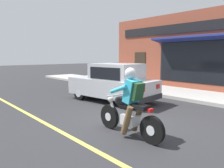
{
  "coord_description": "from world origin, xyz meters",
  "views": [
    {
      "loc": [
        -4.3,
        -4.15,
        1.9
      ],
      "look_at": [
        0.46,
        1.29,
        0.95
      ],
      "focal_mm": 35.0,
      "sensor_mm": 36.0,
      "label": 1
    }
  ],
  "objects_px": {
    "car_hatchback": "(113,83)",
    "traffic_cone": "(116,77)",
    "motorcycle_with_rider": "(130,108)",
    "fire_hydrant": "(131,79)"
  },
  "relations": [
    {
      "from": "car_hatchback",
      "to": "traffic_cone",
      "type": "height_order",
      "value": "car_hatchback"
    },
    {
      "from": "car_hatchback",
      "to": "traffic_cone",
      "type": "distance_m",
      "value": 5.7
    },
    {
      "from": "motorcycle_with_rider",
      "to": "traffic_cone",
      "type": "relative_size",
      "value": 3.37
    },
    {
      "from": "motorcycle_with_rider",
      "to": "car_hatchback",
      "type": "bearing_deg",
      "value": 54.12
    },
    {
      "from": "motorcycle_with_rider",
      "to": "fire_hydrant",
      "type": "relative_size",
      "value": 2.3
    },
    {
      "from": "traffic_cone",
      "to": "fire_hydrant",
      "type": "bearing_deg",
      "value": -111.58
    },
    {
      "from": "car_hatchback",
      "to": "traffic_cone",
      "type": "bearing_deg",
      "value": 46.84
    },
    {
      "from": "motorcycle_with_rider",
      "to": "traffic_cone",
      "type": "distance_m",
      "value": 9.6
    },
    {
      "from": "car_hatchback",
      "to": "fire_hydrant",
      "type": "relative_size",
      "value": 4.5
    },
    {
      "from": "car_hatchback",
      "to": "fire_hydrant",
      "type": "distance_m",
      "value": 3.49
    }
  ]
}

